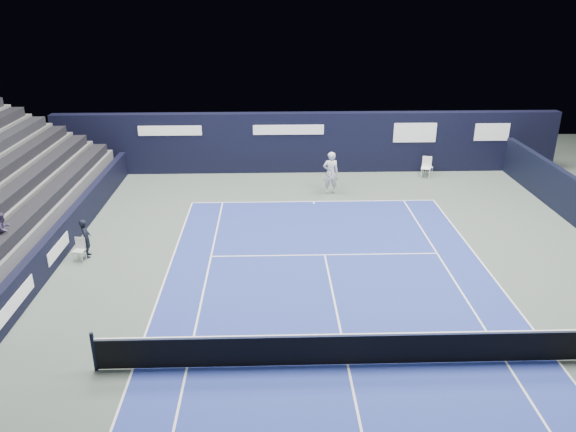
% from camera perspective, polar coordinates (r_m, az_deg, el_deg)
% --- Properties ---
extents(ground, '(48.00, 48.00, 0.00)m').
position_cam_1_polar(ground, '(16.62, 5.17, -10.67)').
color(ground, '#48564D').
rests_on(ground, ground).
extents(court_surface, '(10.97, 23.77, 0.01)m').
position_cam_1_polar(court_surface, '(15.00, 6.08, -14.79)').
color(court_surface, navy).
rests_on(court_surface, ground).
extents(folding_chair_back_a, '(0.60, 0.62, 1.05)m').
position_cam_1_polar(folding_chair_back_a, '(29.54, 13.91, 5.22)').
color(folding_chair_back_a, white).
rests_on(folding_chair_back_a, ground).
extents(folding_chair_back_b, '(0.42, 0.40, 0.92)m').
position_cam_1_polar(folding_chair_back_b, '(30.02, 14.03, 5.12)').
color(folding_chair_back_b, silver).
rests_on(folding_chair_back_b, ground).
extents(line_judge_chair, '(0.43, 0.42, 0.84)m').
position_cam_1_polar(line_judge_chair, '(21.17, -20.41, -3.02)').
color(line_judge_chair, silver).
rests_on(line_judge_chair, ground).
extents(line_judge, '(0.46, 0.59, 1.43)m').
position_cam_1_polar(line_judge, '(21.26, -19.84, -2.14)').
color(line_judge, black).
rests_on(line_judge, ground).
extents(court_markings, '(11.03, 23.83, 0.00)m').
position_cam_1_polar(court_markings, '(14.99, 6.08, -14.78)').
color(court_markings, white).
rests_on(court_markings, court_surface).
extents(tennis_net, '(12.90, 0.10, 1.10)m').
position_cam_1_polar(tennis_net, '(14.70, 6.16, -13.22)').
color(tennis_net, black).
rests_on(tennis_net, ground).
extents(back_sponsor_wall, '(26.00, 0.63, 3.10)m').
position_cam_1_polar(back_sponsor_wall, '(29.37, 2.01, 7.49)').
color(back_sponsor_wall, black).
rests_on(back_sponsor_wall, ground).
extents(side_barrier_left, '(0.33, 22.00, 1.20)m').
position_cam_1_polar(side_barrier_left, '(21.11, -22.74, -3.09)').
color(side_barrier_left, black).
rests_on(side_barrier_left, ground).
extents(tennis_player, '(0.77, 0.89, 2.00)m').
position_cam_1_polar(tennis_player, '(26.29, 4.35, 4.42)').
color(tennis_player, silver).
rests_on(tennis_player, ground).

